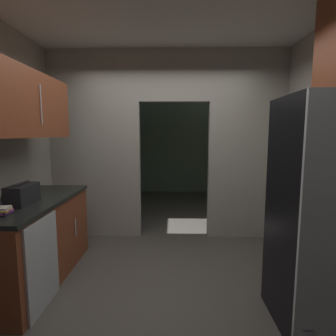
% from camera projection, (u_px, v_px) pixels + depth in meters
% --- Properties ---
extents(ground, '(20.00, 20.00, 0.00)m').
position_uv_depth(ground, '(163.00, 289.00, 2.76)').
color(ground, '#47423D').
extents(kitchen_overhead_slab, '(3.91, 6.96, 0.06)m').
position_uv_depth(kitchen_overhead_slab, '(164.00, 15.00, 2.85)').
color(kitchen_overhead_slab, silver).
extents(kitchen_partition, '(3.51, 0.12, 2.79)m').
position_uv_depth(kitchen_partition, '(165.00, 139.00, 4.04)').
color(kitchen_partition, '#9E998C').
rests_on(kitchen_partition, ground).
extents(adjoining_room_shell, '(3.51, 3.31, 2.79)m').
position_uv_depth(adjoining_room_shell, '(169.00, 142.00, 6.23)').
color(adjoining_room_shell, slate).
rests_on(adjoining_room_shell, ground).
extents(refrigerator, '(0.78, 0.73, 1.87)m').
position_uv_depth(refrigerator, '(329.00, 215.00, 2.15)').
color(refrigerator, black).
rests_on(refrigerator, ground).
extents(lower_cabinet_run, '(0.69, 1.62, 0.89)m').
position_uv_depth(lower_cabinet_run, '(32.00, 240.00, 2.87)').
color(lower_cabinet_run, brown).
rests_on(lower_cabinet_run, ground).
extents(dishwasher, '(0.02, 0.56, 0.83)m').
position_uv_depth(dishwasher, '(43.00, 264.00, 2.42)').
color(dishwasher, '#B7BABC').
rests_on(dishwasher, ground).
extents(upper_cabinet_counterside, '(0.36, 1.46, 0.66)m').
position_uv_depth(upper_cabinet_counterside, '(23.00, 105.00, 2.69)').
color(upper_cabinet_counterside, brown).
extents(boombox, '(0.19, 0.37, 0.22)m').
position_uv_depth(boombox, '(22.00, 194.00, 2.63)').
color(boombox, black).
rests_on(boombox, lower_cabinet_run).
extents(book_stack, '(0.14, 0.17, 0.07)m').
position_uv_depth(book_stack, '(2.00, 211.00, 2.28)').
color(book_stack, black).
rests_on(book_stack, lower_cabinet_run).
extents(paint_can, '(0.20, 0.20, 0.20)m').
position_uv_depth(paint_can, '(302.00, 334.00, 2.00)').
color(paint_can, '#99999E').
rests_on(paint_can, ground).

